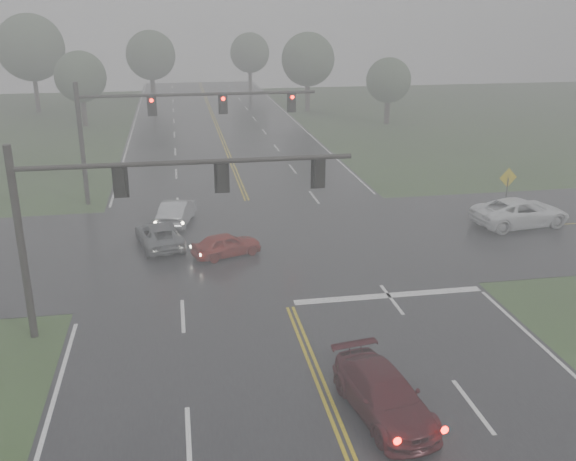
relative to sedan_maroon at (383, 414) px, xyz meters
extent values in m
cube|color=black|center=(-1.55, 13.87, 0.00)|extent=(18.00, 160.00, 0.02)
cube|color=black|center=(-1.55, 15.87, 0.00)|extent=(120.00, 14.00, 0.02)
cube|color=white|center=(2.95, 8.27, 0.00)|extent=(8.50, 0.50, 0.01)
imported|color=#3F0B11|center=(0.00, 0.00, 0.00)|extent=(2.66, 5.01, 1.38)
imported|color=maroon|center=(-3.69, 14.32, 0.00)|extent=(3.82, 2.53, 1.21)
imported|color=#B3B5BB|center=(-6.09, 20.06, 0.00)|extent=(2.45, 4.52, 1.41)
imported|color=slate|center=(-7.07, 16.32, 0.00)|extent=(2.92, 4.76, 1.23)
imported|color=white|center=(13.52, 16.18, 0.00)|extent=(5.97, 3.32, 1.58)
cylinder|color=black|center=(-11.75, 7.16, 3.76)|extent=(0.29, 0.29, 7.53)
cylinder|color=black|center=(-11.75, 7.16, 6.69)|extent=(0.19, 0.19, 0.84)
cylinder|color=black|center=(-5.52, 7.16, 6.64)|extent=(12.44, 0.19, 0.19)
cube|color=black|center=(-8.01, 7.16, 6.01)|extent=(0.36, 0.29, 1.10)
cube|color=black|center=(-8.01, 7.33, 6.01)|extent=(0.58, 0.03, 1.31)
cube|color=black|center=(-4.28, 7.16, 6.01)|extent=(0.36, 0.29, 1.10)
cube|color=black|center=(-4.28, 7.33, 6.01)|extent=(0.58, 0.03, 1.31)
cube|color=black|center=(-0.55, 7.16, 6.01)|extent=(0.36, 0.29, 1.10)
cube|color=black|center=(-0.55, 7.33, 6.01)|extent=(0.58, 0.03, 1.31)
cylinder|color=black|center=(-11.75, 24.99, 3.87)|extent=(0.30, 0.30, 7.75)
cylinder|color=black|center=(-11.75, 24.99, 6.89)|extent=(0.19, 0.19, 0.86)
cylinder|color=black|center=(-4.31, 24.99, 6.83)|extent=(14.88, 0.19, 0.19)
cube|color=black|center=(-7.28, 24.99, 6.19)|extent=(0.37, 0.30, 1.13)
cube|color=black|center=(-7.28, 25.16, 6.19)|extent=(0.59, 0.03, 1.34)
cylinder|color=#FF0C05|center=(-7.28, 24.82, 6.54)|extent=(0.24, 0.06, 0.24)
cube|color=black|center=(-2.82, 24.99, 6.19)|extent=(0.37, 0.30, 1.13)
cube|color=black|center=(-2.82, 25.16, 6.19)|extent=(0.59, 0.03, 1.34)
cylinder|color=#FF0C05|center=(-2.82, 24.82, 6.54)|extent=(0.24, 0.06, 0.24)
cube|color=black|center=(1.64, 24.99, 6.19)|extent=(0.37, 0.30, 1.13)
cube|color=black|center=(1.64, 25.16, 6.19)|extent=(0.59, 0.03, 1.34)
cylinder|color=#FF0C05|center=(1.64, 24.82, 6.54)|extent=(0.24, 0.06, 0.24)
cylinder|color=black|center=(13.77, 18.44, 1.14)|extent=(0.08, 0.08, 2.28)
cube|color=yellow|center=(13.77, 18.47, 2.28)|extent=(1.19, 0.19, 1.20)
cylinder|color=#312720|center=(-15.35, 54.61, 1.49)|extent=(0.54, 0.54, 2.98)
sphere|color=#364830|center=(-15.35, 54.61, 5.14)|extent=(5.30, 5.30, 5.30)
cylinder|color=#312720|center=(10.02, 60.42, 1.77)|extent=(0.57, 0.57, 3.55)
sphere|color=#364830|center=(10.02, 60.42, 6.11)|extent=(6.31, 6.31, 6.31)
cylinder|color=#312720|center=(-8.51, 70.70, 1.77)|extent=(0.61, 0.61, 3.55)
sphere|color=#364830|center=(-8.51, 70.70, 6.11)|extent=(6.30, 6.30, 6.30)
cylinder|color=#312720|center=(16.72, 50.36, 1.34)|extent=(0.58, 0.58, 2.68)
sphere|color=#364830|center=(16.72, 50.36, 4.62)|extent=(4.77, 4.77, 4.77)
cylinder|color=#312720|center=(-22.03, 65.33, 2.18)|extent=(0.54, 0.54, 4.35)
sphere|color=#364830|center=(-22.03, 65.33, 7.50)|extent=(7.74, 7.74, 7.74)
cylinder|color=#312720|center=(5.45, 80.41, 1.63)|extent=(0.55, 0.55, 3.25)
sphere|color=#364830|center=(5.45, 80.41, 5.61)|extent=(5.79, 5.79, 5.79)
camera|label=1|loc=(-5.89, -16.30, 12.11)|focal=40.00mm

